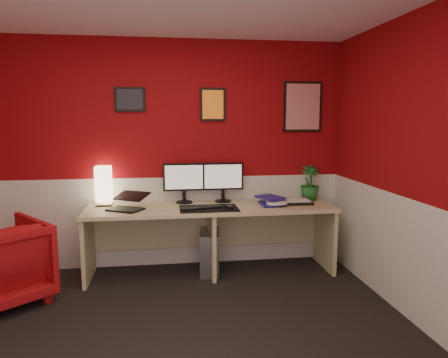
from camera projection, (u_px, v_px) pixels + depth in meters
ground at (166, 347)px, 3.01m from camera, size 4.00×3.50×0.01m
wall_back at (163, 155)px, 4.54m from camera, size 4.00×0.01×2.50m
wall_front at (157, 268)px, 1.11m from camera, size 4.00×0.01×2.50m
wall_right at (430, 172)px, 3.10m from camera, size 0.01×3.50×2.50m
wainscot_back at (165, 221)px, 4.65m from camera, size 4.00×0.01×1.00m
wainscot_right at (423, 267)px, 3.21m from camera, size 0.01×3.50×1.00m
desk at (211, 240)px, 4.40m from camera, size 2.60×0.65×0.73m
shoji_lamp at (104, 187)px, 4.38m from camera, size 0.16×0.16×0.40m
laptop at (125, 200)px, 4.15m from camera, size 0.40×0.37×0.22m
monitor_left at (184, 177)px, 4.49m from camera, size 0.45×0.06×0.58m
monitor_right at (223, 176)px, 4.55m from camera, size 0.45×0.06×0.58m
desk_mat at (209, 208)px, 4.24m from camera, size 0.60×0.38×0.01m
keyboard at (201, 207)px, 4.23m from camera, size 0.44×0.23×0.02m
mouse at (229, 207)px, 4.22m from camera, size 0.08×0.11×0.03m
book_bottom at (261, 204)px, 4.39m from camera, size 0.21×0.28×0.03m
book_middle at (266, 202)px, 4.40m from camera, size 0.25×0.31×0.02m
book_top at (262, 199)px, 4.42m from camera, size 0.33×0.37×0.03m
zen_tray at (295, 202)px, 4.50m from camera, size 0.36×0.27×0.03m
potted_plant at (310, 183)px, 4.67m from camera, size 0.24×0.24×0.40m
pc_tower at (210, 252)px, 4.45m from camera, size 0.26×0.47×0.45m
art_left at (130, 99)px, 4.39m from camera, size 0.32×0.02×0.26m
art_center at (213, 105)px, 4.52m from camera, size 0.28×0.02×0.36m
art_right at (303, 107)px, 4.67m from camera, size 0.44×0.02×0.56m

